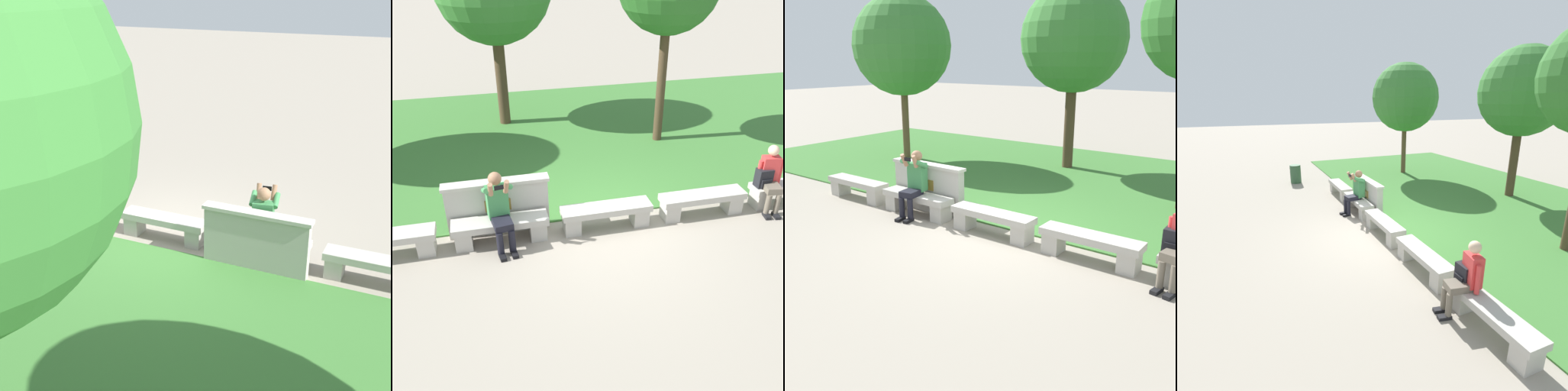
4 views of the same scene
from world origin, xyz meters
TOP-DOWN VIEW (x-y plane):
  - ground_plane at (0.00, 0.00)m, footprint 80.00×80.00m
  - grass_strip at (0.00, 4.38)m, footprint 21.05×8.00m
  - bench_main at (-3.72, 0.00)m, footprint 1.62×0.40m
  - bench_near at (-1.86, 0.00)m, footprint 1.62×0.40m
  - bench_mid at (0.00, 0.00)m, footprint 1.62×0.40m
  - bench_far at (1.86, 0.00)m, footprint 1.62×0.40m
  - backrest_wall_with_plaque at (-1.86, 0.34)m, footprint 1.80×0.24m
  - person_photographer at (-1.85, -0.08)m, footprint 0.51×0.76m
  - backpack at (3.07, -0.01)m, footprint 0.28×0.24m
  - tree_behind_wall at (-6.09, 3.86)m, footprint 2.96×2.96m
  - tree_left_background at (-1.32, 5.63)m, footprint 2.88×2.88m

SIDE VIEW (x-z plane):
  - ground_plane at x=0.00m, z-range 0.00..0.00m
  - grass_strip at x=0.00m, z-range 0.00..0.03m
  - bench_main at x=-3.72m, z-range 0.06..0.51m
  - bench_near at x=-1.86m, z-range 0.06..0.51m
  - bench_mid at x=0.00m, z-range 0.06..0.51m
  - bench_far at x=1.86m, z-range 0.06..0.51m
  - backrest_wall_with_plaque at x=-1.86m, z-range 0.01..1.02m
  - backpack at x=3.07m, z-range 0.41..0.84m
  - person_photographer at x=-1.85m, z-range 0.08..1.40m
  - tree_behind_wall at x=-6.09m, z-range 0.96..5.87m
  - tree_left_background at x=-1.32m, z-range 1.04..6.06m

